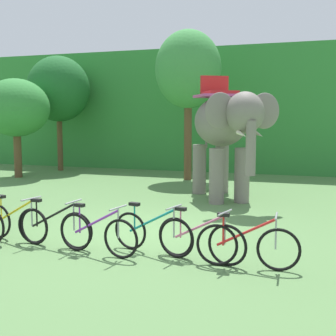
{
  "coord_description": "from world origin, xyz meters",
  "views": [
    {
      "loc": [
        3.7,
        -8.86,
        2.47
      ],
      "look_at": [
        0.36,
        1.0,
        1.3
      ],
      "focal_mm": 48.02,
      "sensor_mm": 36.0,
      "label": 1
    }
  ],
  "objects_px": {
    "tree_center": "(16,108)",
    "tree_center_left": "(188,70)",
    "bike_red": "(247,245)",
    "bike_yellow": "(15,222)",
    "bike_purple": "(97,234)",
    "bike_black": "(54,227)",
    "tree_far_left": "(59,89)",
    "bike_teal": "(152,233)",
    "bike_pink": "(200,239)",
    "elephant": "(224,127)"
  },
  "relations": [
    {
      "from": "elephant",
      "to": "bike_red",
      "type": "height_order",
      "value": "elephant"
    },
    {
      "from": "bike_red",
      "to": "tree_center_left",
      "type": "bearing_deg",
      "value": 111.43
    },
    {
      "from": "bike_purple",
      "to": "bike_teal",
      "type": "distance_m",
      "value": 0.99
    },
    {
      "from": "tree_center",
      "to": "bike_red",
      "type": "bearing_deg",
      "value": -37.8
    },
    {
      "from": "tree_far_left",
      "to": "bike_teal",
      "type": "height_order",
      "value": "tree_far_left"
    },
    {
      "from": "tree_far_left",
      "to": "bike_red",
      "type": "distance_m",
      "value": 15.63
    },
    {
      "from": "elephant",
      "to": "bike_yellow",
      "type": "bearing_deg",
      "value": -116.97
    },
    {
      "from": "tree_far_left",
      "to": "bike_yellow",
      "type": "relative_size",
      "value": 3.13
    },
    {
      "from": "tree_far_left",
      "to": "tree_center",
      "type": "bearing_deg",
      "value": -96.39
    },
    {
      "from": "tree_center",
      "to": "elephant",
      "type": "height_order",
      "value": "tree_center"
    },
    {
      "from": "tree_center_left",
      "to": "bike_yellow",
      "type": "relative_size",
      "value": 3.47
    },
    {
      "from": "bike_black",
      "to": "bike_red",
      "type": "bearing_deg",
      "value": -1.3
    },
    {
      "from": "bike_red",
      "to": "bike_teal",
      "type": "bearing_deg",
      "value": 171.29
    },
    {
      "from": "elephant",
      "to": "bike_purple",
      "type": "distance_m",
      "value": 6.5
    },
    {
      "from": "bike_purple",
      "to": "bike_pink",
      "type": "bearing_deg",
      "value": 7.46
    },
    {
      "from": "tree_center",
      "to": "tree_far_left",
      "type": "bearing_deg",
      "value": 83.61
    },
    {
      "from": "tree_center",
      "to": "elephant",
      "type": "relative_size",
      "value": 1.0
    },
    {
      "from": "bike_pink",
      "to": "bike_red",
      "type": "distance_m",
      "value": 0.83
    },
    {
      "from": "tree_far_left",
      "to": "tree_center_left",
      "type": "xyz_separation_m",
      "value": [
        6.58,
        -1.16,
        0.54
      ]
    },
    {
      "from": "bike_yellow",
      "to": "bike_red",
      "type": "distance_m",
      "value": 4.66
    },
    {
      "from": "bike_pink",
      "to": "bike_black",
      "type": "bearing_deg",
      "value": -179.17
    },
    {
      "from": "tree_center",
      "to": "bike_red",
      "type": "distance_m",
      "value": 13.87
    },
    {
      "from": "elephant",
      "to": "bike_yellow",
      "type": "distance_m",
      "value": 6.84
    },
    {
      "from": "tree_center",
      "to": "bike_teal",
      "type": "xyz_separation_m",
      "value": [
        9.02,
        -8.09,
        -2.47
      ]
    },
    {
      "from": "tree_center",
      "to": "bike_black",
      "type": "relative_size",
      "value": 2.38
    },
    {
      "from": "tree_center",
      "to": "bike_black",
      "type": "height_order",
      "value": "tree_center"
    },
    {
      "from": "elephant",
      "to": "bike_teal",
      "type": "bearing_deg",
      "value": -90.98
    },
    {
      "from": "tree_center",
      "to": "tree_center_left",
      "type": "xyz_separation_m",
      "value": [
        6.88,
        1.57,
        1.45
      ]
    },
    {
      "from": "tree_far_left",
      "to": "bike_black",
      "type": "distance_m",
      "value": 13.36
    },
    {
      "from": "tree_center",
      "to": "tree_far_left",
      "type": "relative_size",
      "value": 0.77
    },
    {
      "from": "bike_black",
      "to": "bike_red",
      "type": "xyz_separation_m",
      "value": [
        3.71,
        -0.08,
        0.0
      ]
    },
    {
      "from": "bike_black",
      "to": "bike_pink",
      "type": "height_order",
      "value": "same"
    },
    {
      "from": "bike_yellow",
      "to": "bike_black",
      "type": "height_order",
      "value": "same"
    },
    {
      "from": "tree_center",
      "to": "elephant",
      "type": "distance_m",
      "value": 9.43
    },
    {
      "from": "elephant",
      "to": "bike_yellow",
      "type": "height_order",
      "value": "elephant"
    },
    {
      "from": "bike_red",
      "to": "bike_yellow",
      "type": "bearing_deg",
      "value": 178.0
    },
    {
      "from": "elephant",
      "to": "tree_center",
      "type": "bearing_deg",
      "value": 165.71
    },
    {
      "from": "tree_center_left",
      "to": "bike_black",
      "type": "distance_m",
      "value": 10.6
    },
    {
      "from": "tree_center",
      "to": "bike_pink",
      "type": "distance_m",
      "value": 13.16
    },
    {
      "from": "elephant",
      "to": "bike_pink",
      "type": "height_order",
      "value": "elephant"
    },
    {
      "from": "bike_purple",
      "to": "bike_black",
      "type": "bearing_deg",
      "value": 169.01
    },
    {
      "from": "elephant",
      "to": "bike_pink",
      "type": "bearing_deg",
      "value": -81.91
    },
    {
      "from": "tree_center_left",
      "to": "bike_pink",
      "type": "xyz_separation_m",
      "value": [
        3.08,
        -9.81,
        -3.93
      ]
    },
    {
      "from": "bike_black",
      "to": "bike_purple",
      "type": "height_order",
      "value": "same"
    },
    {
      "from": "tree_center_left",
      "to": "elephant",
      "type": "distance_m",
      "value": 4.96
    },
    {
      "from": "tree_center_left",
      "to": "bike_purple",
      "type": "height_order",
      "value": "tree_center_left"
    },
    {
      "from": "bike_yellow",
      "to": "bike_black",
      "type": "distance_m",
      "value": 0.94
    },
    {
      "from": "bike_pink",
      "to": "elephant",
      "type": "bearing_deg",
      "value": 98.09
    },
    {
      "from": "tree_center_left",
      "to": "bike_purple",
      "type": "relative_size",
      "value": 3.46
    },
    {
      "from": "bike_black",
      "to": "bike_teal",
      "type": "xyz_separation_m",
      "value": [
        1.95,
        0.19,
        0.0
      ]
    }
  ]
}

